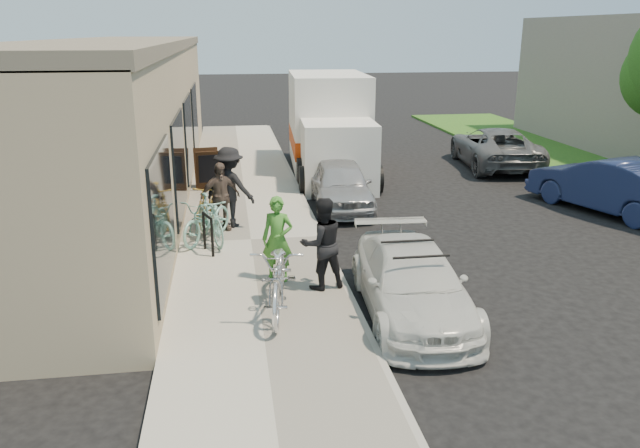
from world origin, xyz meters
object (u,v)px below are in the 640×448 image
moving_truck (330,129)px  far_car_gray (495,147)px  cruiser_bike_a (210,219)px  bystander_a (230,187)px  sedan_silver (341,185)px  bike_rack (208,230)px  sedan_white (412,282)px  man_standing (322,244)px  tandem_bike (279,275)px  bystander_b (220,197)px  far_car_blue (610,185)px  cruiser_bike_c (208,203)px  sandwich_board (208,169)px  cruiser_bike_b (207,219)px  woman_rider (278,239)px

moving_truck → far_car_gray: (5.68, -0.09, -0.72)m
cruiser_bike_a → bystander_a: bearing=50.1°
sedan_silver → bike_rack: bearing=-130.6°
sedan_white → man_standing: (-1.32, 0.98, 0.39)m
tandem_bike → man_standing: 1.16m
bystander_a → bystander_b: size_ratio=1.18×
far_car_blue → cruiser_bike_a: size_ratio=2.53×
man_standing → cruiser_bike_c: (-2.03, 4.17, -0.33)m
cruiser_bike_a → bystander_b: (0.22, 0.82, 0.27)m
bike_rack → cruiser_bike_c: (-0.04, 2.07, -0.00)m
cruiser_bike_a → bystander_b: 0.89m
sandwich_board → far_car_gray: bearing=5.3°
far_car_gray → tandem_bike: 13.51m
far_car_blue → tandem_bike: size_ratio=1.89×
man_standing → cruiser_bike_b: 3.55m
far_car_gray → tandem_bike: size_ratio=2.13×
far_car_blue → cruiser_bike_b: bearing=-12.7°
far_car_blue → man_standing: size_ratio=2.64×
bike_rack → cruiser_bike_b: bearing=92.2°
bike_rack → moving_truck: size_ratio=0.12×
sedan_white → cruiser_bike_c: bearing=126.4°
sandwich_board → tandem_bike: 8.42m
bike_rack → far_car_blue: bearing=11.6°
tandem_bike → cruiser_bike_a: bearing=115.6°
sedan_silver → far_car_blue: 6.83m
sedan_silver → cruiser_bike_a: size_ratio=2.17×
moving_truck → man_standing: (-1.77, -9.98, -0.43)m
man_standing → bystander_b: man_standing is taller
moving_truck → cruiser_bike_c: bearing=-119.9°
moving_truck → bystander_b: size_ratio=4.18×
far_car_blue → cruiser_bike_a: bearing=-11.9°
cruiser_bike_b → cruiser_bike_a: bearing=-34.0°
sedan_white → cruiser_bike_a: size_ratio=2.36×
far_car_gray → cruiser_bike_c: size_ratio=3.00×
cruiser_bike_a → sedan_white: bearing=-67.4°
bystander_b → cruiser_bike_a: bearing=-124.7°
sedan_white → far_car_gray: bearing=63.9°
bike_rack → tandem_bike: bearing=-67.8°
woman_rider → man_standing: 0.86m
cruiser_bike_c → bystander_a: (0.51, -0.30, 0.43)m
sedan_silver → cruiser_bike_a: (-3.30, -2.77, 0.03)m
sedan_silver → tandem_bike: bearing=-105.1°
bystander_a → bystander_b: bearing=82.9°
far_car_gray → man_standing: (-7.45, -9.89, 0.29)m
moving_truck → tandem_bike: 11.11m
sandwich_board → bystander_a: size_ratio=0.62×
bike_rack → far_car_blue: far_car_blue is taller
bike_rack → cruiser_bike_c: 2.07m
tandem_bike → bystander_a: size_ratio=1.23×
sedan_white → sedan_silver: sedan_silver is taller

